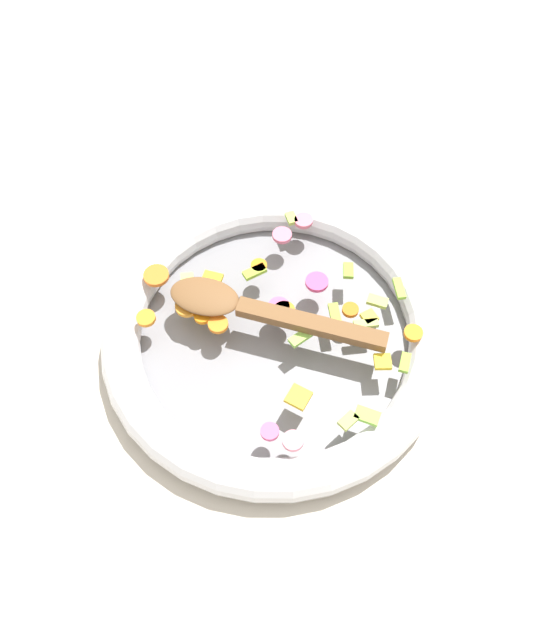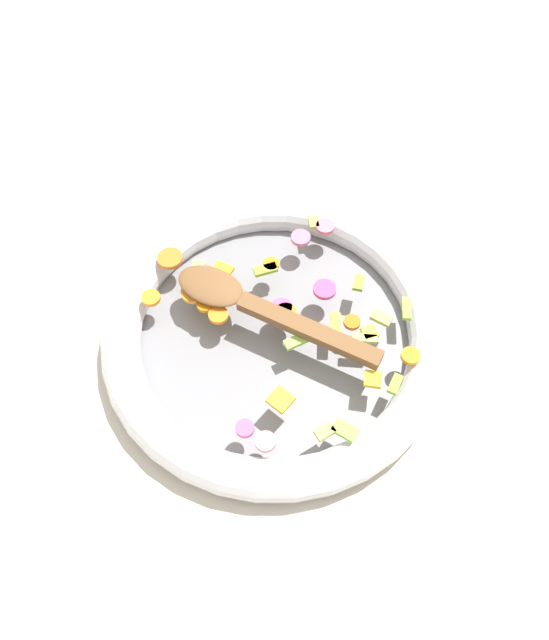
{
  "view_description": "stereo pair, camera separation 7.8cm",
  "coord_description": "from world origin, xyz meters",
  "views": [
    {
      "loc": [
        0.39,
        0.12,
        0.71
      ],
      "look_at": [
        0.0,
        0.0,
        0.05
      ],
      "focal_mm": 35.0,
      "sensor_mm": 36.0,
      "label": 1
    },
    {
      "loc": [
        0.36,
        0.19,
        0.71
      ],
      "look_at": [
        0.0,
        0.0,
        0.05
      ],
      "focal_mm": 35.0,
      "sensor_mm": 36.0,
      "label": 2
    }
  ],
  "objects": [
    {
      "name": "skillet",
      "position": [
        0.0,
        0.0,
        0.02
      ],
      "size": [
        0.44,
        0.44,
        0.05
      ],
      "color": "slate",
      "rests_on": "ground_plane"
    },
    {
      "name": "ground_plane",
      "position": [
        0.0,
        0.0,
        0.0
      ],
      "size": [
        4.0,
        4.0,
        0.0
      ],
      "primitive_type": "plane",
      "color": "beige"
    },
    {
      "name": "chopped_vegetables",
      "position": [
        -0.01,
        0.0,
        0.05
      ],
      "size": [
        0.35,
        0.37,
        0.01
      ],
      "color": "orange",
      "rests_on": "skillet"
    },
    {
      "name": "wooden_spoon",
      "position": [
        0.0,
        -0.03,
        0.06
      ],
      "size": [
        0.06,
        0.28,
        0.01
      ],
      "color": "brown",
      "rests_on": "chopped_vegetables"
    }
  ]
}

